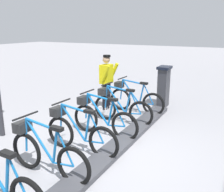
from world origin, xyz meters
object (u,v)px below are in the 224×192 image
object	(u,v)px
bike_docked_3	(78,132)
worker_near_rack	(107,80)
bike_docked_0	(134,98)
payment_kiosk	(164,86)
bike_docked_2	(102,118)
bike_docked_4	(45,152)
bike_docked_1	(120,107)

from	to	relation	value
bike_docked_3	worker_near_rack	size ratio (longest dim) A/B	1.04
bike_docked_0	payment_kiosk	bearing A→B (deg)	-119.97
payment_kiosk	bike_docked_2	xyz separation A→B (m)	(0.57, 2.88, -0.24)
worker_near_rack	payment_kiosk	bearing A→B (deg)	-141.95
payment_kiosk	bike_docked_3	xyz separation A→B (m)	(0.57, 3.83, -0.24)
bike_docked_3	bike_docked_4	distance (m)	0.95
bike_docked_2	bike_docked_4	xyz separation A→B (m)	(0.00, 1.89, 0.00)
bike_docked_4	worker_near_rack	bearing A→B (deg)	-76.91
bike_docked_0	worker_near_rack	bearing A→B (deg)	8.13
payment_kiosk	bike_docked_2	bearing A→B (deg)	78.78
payment_kiosk	bike_docked_1	size ratio (longest dim) A/B	0.74
bike_docked_2	bike_docked_0	bearing A→B (deg)	-90.00
bike_docked_0	bike_docked_4	xyz separation A→B (m)	(0.00, 3.78, 0.00)
bike_docked_0	bike_docked_1	world-z (taller)	same
bike_docked_4	worker_near_rack	size ratio (longest dim) A/B	1.04
bike_docked_1	worker_near_rack	distance (m)	1.28
payment_kiosk	bike_docked_0	xyz separation A→B (m)	(0.57, 0.99, -0.24)
payment_kiosk	worker_near_rack	xyz separation A→B (m)	(1.42, 1.11, 0.24)
payment_kiosk	bike_docked_3	distance (m)	3.88
bike_docked_3	bike_docked_0	bearing A→B (deg)	-90.00
bike_docked_1	bike_docked_3	distance (m)	1.89
bike_docked_3	bike_docked_4	size ratio (longest dim) A/B	1.00
payment_kiosk	bike_docked_3	size ratio (longest dim) A/B	0.74
bike_docked_2	worker_near_rack	distance (m)	2.02
bike_docked_0	worker_near_rack	world-z (taller)	worker_near_rack
bike_docked_4	bike_docked_3	bearing A→B (deg)	-90.00
bike_docked_0	bike_docked_3	bearing A→B (deg)	90.00
bike_docked_0	bike_docked_2	size ratio (longest dim) A/B	1.00
bike_docked_2	bike_docked_4	size ratio (longest dim) A/B	1.00
payment_kiosk	bike_docked_1	distance (m)	2.03
worker_near_rack	bike_docked_3	bearing A→B (deg)	107.40
worker_near_rack	bike_docked_4	bearing A→B (deg)	103.09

